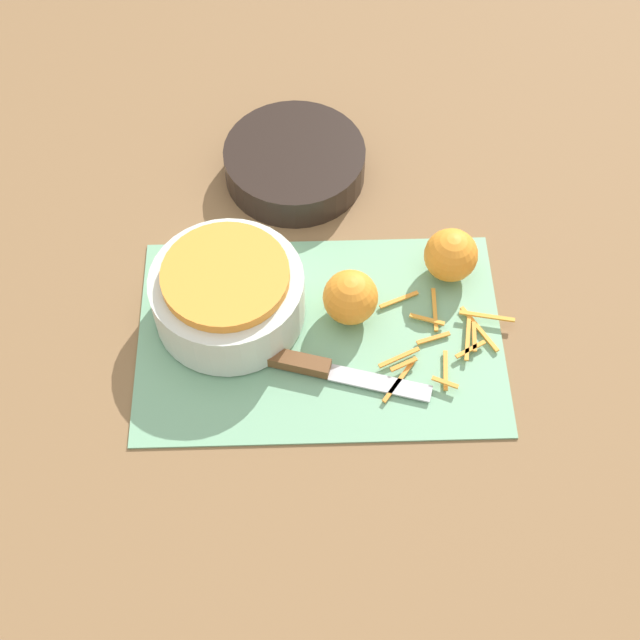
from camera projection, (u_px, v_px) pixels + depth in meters
ground_plane at (320, 336)px, 1.09m from camera, size 4.00×4.00×0.00m
cutting_board at (320, 335)px, 1.09m from camera, size 0.45×0.29×0.01m
bowl_speckled at (228, 293)px, 1.07m from camera, size 0.19×0.19×0.08m
bowl_dark at (295, 163)px, 1.22m from camera, size 0.19×0.19×0.05m
knife at (305, 364)px, 1.06m from camera, size 0.22×0.08×0.02m
orange_left at (350, 297)px, 1.08m from camera, size 0.07×0.07×0.07m
orange_right at (451, 255)px, 1.11m from camera, size 0.07×0.07×0.07m
peel_pile at (442, 340)px, 1.08m from camera, size 0.17×0.16×0.01m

